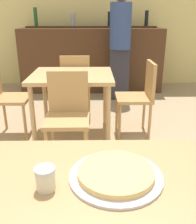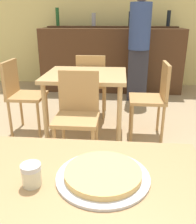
{
  "view_description": "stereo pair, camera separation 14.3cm",
  "coord_description": "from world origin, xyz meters",
  "px_view_note": "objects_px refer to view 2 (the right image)",
  "views": [
    {
      "loc": [
        0.04,
        -0.78,
        1.34
      ],
      "look_at": [
        0.06,
        0.55,
        0.83
      ],
      "focal_mm": 40.0,
      "sensor_mm": 36.0,
      "label": 1
    },
    {
      "loc": [
        0.18,
        -0.78,
        1.34
      ],
      "look_at": [
        0.06,
        0.55,
        0.83
      ],
      "focal_mm": 40.0,
      "sensor_mm": 36.0,
      "label": 2
    }
  ],
  "objects_px": {
    "cheese_shaker": "(31,175)",
    "chair_far_side_back": "(92,81)",
    "pizza_tray": "(103,175)",
    "person_standing": "(139,42)",
    "chair_far_side_right": "(154,95)",
    "chair_far_side_front": "(78,110)",
    "chair_far_side_left": "(21,91)"
  },
  "relations": [
    {
      "from": "chair_far_side_left",
      "to": "cheese_shaker",
      "type": "bearing_deg",
      "value": -156.86
    },
    {
      "from": "chair_far_side_right",
      "to": "chair_far_side_back",
      "type": "bearing_deg",
      "value": -126.73
    },
    {
      "from": "chair_far_side_right",
      "to": "chair_far_side_left",
      "type": "bearing_deg",
      "value": -90.0
    },
    {
      "from": "chair_far_side_right",
      "to": "pizza_tray",
      "type": "xyz_separation_m",
      "value": [
        -0.45,
        -1.89,
        0.23
      ]
    },
    {
      "from": "chair_far_side_back",
      "to": "pizza_tray",
      "type": "height_order",
      "value": "chair_far_side_back"
    },
    {
      "from": "pizza_tray",
      "to": "cheese_shaker",
      "type": "xyz_separation_m",
      "value": [
        -0.27,
        -0.07,
        0.03
      ]
    },
    {
      "from": "chair_far_side_right",
      "to": "person_standing",
      "type": "height_order",
      "value": "person_standing"
    },
    {
      "from": "chair_far_side_left",
      "to": "cheese_shaker",
      "type": "xyz_separation_m",
      "value": [
        0.84,
        -1.96,
        0.26
      ]
    },
    {
      "from": "pizza_tray",
      "to": "person_standing",
      "type": "bearing_deg",
      "value": 84.15
    },
    {
      "from": "cheese_shaker",
      "to": "chair_far_side_back",
      "type": "bearing_deg",
      "value": 91.39
    },
    {
      "from": "chair_far_side_back",
      "to": "chair_far_side_left",
      "type": "xyz_separation_m",
      "value": [
        -0.78,
        -0.58,
        0.0
      ]
    },
    {
      "from": "chair_far_side_front",
      "to": "chair_far_side_left",
      "type": "distance_m",
      "value": 0.97
    },
    {
      "from": "chair_far_side_front",
      "to": "cheese_shaker",
      "type": "height_order",
      "value": "chair_far_side_front"
    },
    {
      "from": "chair_far_side_back",
      "to": "chair_far_side_front",
      "type": "bearing_deg",
      "value": 90.0
    },
    {
      "from": "chair_far_side_left",
      "to": "pizza_tray",
      "type": "height_order",
      "value": "chair_far_side_left"
    },
    {
      "from": "pizza_tray",
      "to": "cheese_shaker",
      "type": "relative_size",
      "value": 4.19
    },
    {
      "from": "chair_far_side_front",
      "to": "chair_far_side_left",
      "type": "height_order",
      "value": "same"
    },
    {
      "from": "chair_far_side_back",
      "to": "chair_far_side_right",
      "type": "xyz_separation_m",
      "value": [
        0.78,
        -0.58,
        0.0
      ]
    },
    {
      "from": "chair_far_side_right",
      "to": "person_standing",
      "type": "bearing_deg",
      "value": -175.75
    },
    {
      "from": "chair_far_side_right",
      "to": "pizza_tray",
      "type": "relative_size",
      "value": 2.3
    },
    {
      "from": "cheese_shaker",
      "to": "person_standing",
      "type": "relative_size",
      "value": 0.05
    },
    {
      "from": "chair_far_side_right",
      "to": "pizza_tray",
      "type": "bearing_deg",
      "value": -13.23
    },
    {
      "from": "pizza_tray",
      "to": "person_standing",
      "type": "xyz_separation_m",
      "value": [
        0.34,
        3.32,
        0.22
      ]
    },
    {
      "from": "chair_far_side_left",
      "to": "cheese_shaker",
      "type": "height_order",
      "value": "chair_far_side_left"
    },
    {
      "from": "chair_far_side_front",
      "to": "pizza_tray",
      "type": "xyz_separation_m",
      "value": [
        0.33,
        -1.32,
        0.23
      ]
    },
    {
      "from": "chair_far_side_back",
      "to": "chair_far_side_right",
      "type": "bearing_deg",
      "value": 143.27
    },
    {
      "from": "chair_far_side_front",
      "to": "chair_far_side_back",
      "type": "distance_m",
      "value": 1.16
    },
    {
      "from": "chair_far_side_front",
      "to": "chair_far_side_right",
      "type": "relative_size",
      "value": 1.0
    },
    {
      "from": "chair_far_side_left",
      "to": "cheese_shaker",
      "type": "relative_size",
      "value": 9.65
    },
    {
      "from": "person_standing",
      "to": "cheese_shaker",
      "type": "bearing_deg",
      "value": -100.21
    },
    {
      "from": "chair_far_side_left",
      "to": "pizza_tray",
      "type": "xyz_separation_m",
      "value": [
        1.11,
        -1.89,
        0.23
      ]
    },
    {
      "from": "chair_far_side_front",
      "to": "chair_far_side_back",
      "type": "height_order",
      "value": "same"
    }
  ]
}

